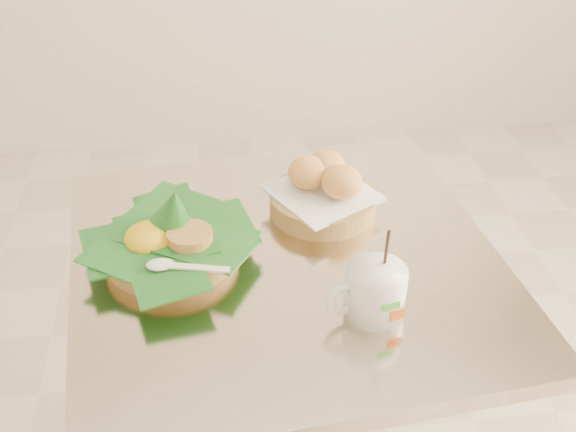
{
  "coord_description": "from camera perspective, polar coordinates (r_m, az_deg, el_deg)",
  "views": [
    {
      "loc": [
        0.05,
        -0.94,
        1.48
      ],
      "look_at": [
        0.17,
        0.02,
        0.82
      ],
      "focal_mm": 45.0,
      "sensor_mm": 36.0,
      "label": 1
    }
  ],
  "objects": [
    {
      "name": "bread_basket",
      "position": [
        1.3,
        2.82,
        1.98
      ],
      "size": [
        0.22,
        0.22,
        0.1
      ],
      "rotation": [
        0.0,
        0.0,
        -0.27
      ],
      "color": "#9E7A43",
      "rests_on": "cafe_table"
    },
    {
      "name": "cafe_table",
      "position": [
        1.35,
        -0.16,
        -10.73
      ],
      "size": [
        0.77,
        0.77,
        0.75
      ],
      "rotation": [
        0.0,
        0.0,
        0.11
      ],
      "color": "gray",
      "rests_on": "floor"
    },
    {
      "name": "rice_basket",
      "position": [
        1.2,
        -9.33,
        -1.7
      ],
      "size": [
        0.28,
        0.28,
        0.14
      ],
      "rotation": [
        0.0,
        0.0,
        0.07
      ],
      "color": "#9E7A43",
      "rests_on": "cafe_table"
    },
    {
      "name": "coffee_mug",
      "position": [
        1.08,
        6.79,
        -5.87
      ],
      "size": [
        0.12,
        0.1,
        0.16
      ],
      "rotation": [
        0.0,
        0.0,
        0.26
      ],
      "color": "white",
      "rests_on": "cafe_table"
    }
  ]
}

